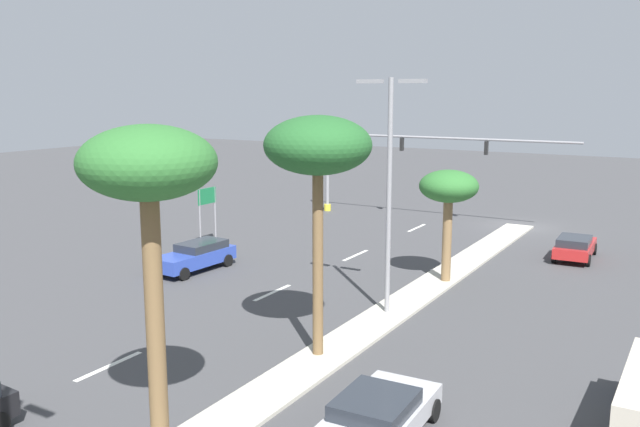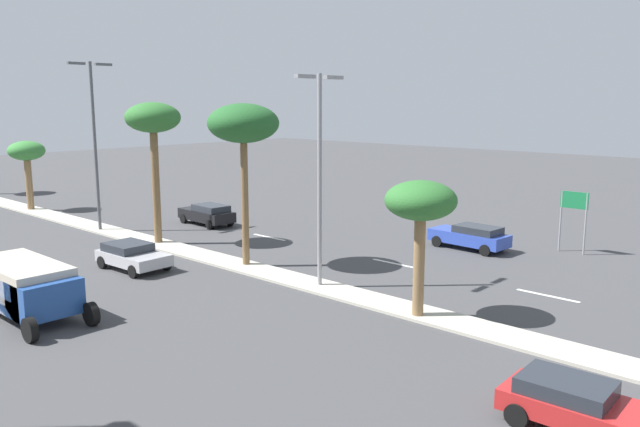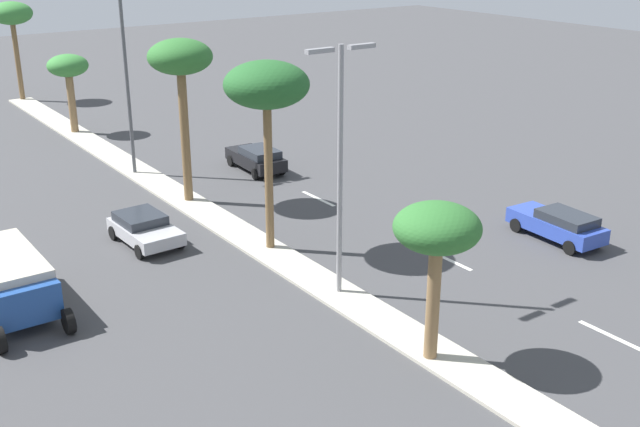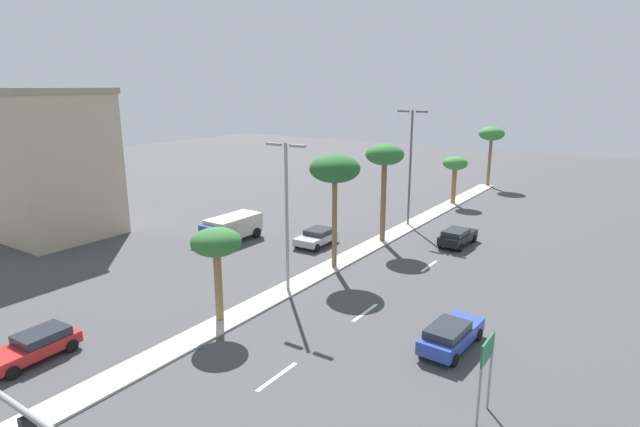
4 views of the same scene
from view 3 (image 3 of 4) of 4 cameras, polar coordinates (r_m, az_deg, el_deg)
ground_plane at (r=33.06m, az=-2.89°, el=-3.41°), size 160.00×160.00×0.00m
median_curb at (r=38.84m, az=-8.58°, el=0.19°), size 1.80×64.34×0.12m
lane_stripe_left at (r=28.95m, az=20.77°, el=-8.49°), size 0.20×2.80×0.01m
lane_stripe_right at (r=33.50m, az=9.37°, el=-3.34°), size 0.20×2.80×0.01m
lane_stripe_center at (r=40.31m, az=-0.13°, el=1.10°), size 0.20×2.80×0.01m
lane_stripe_front at (r=45.79m, az=-5.08°, el=3.41°), size 0.20×2.80×0.01m
palm_tree_mid at (r=24.12m, az=8.59°, el=-1.37°), size 2.76×2.76×5.29m
palm_tree_far at (r=32.05m, az=-3.95°, el=9.21°), size 3.55×3.55×8.13m
palm_tree_right at (r=38.71m, az=-10.22°, el=10.87°), size 3.16×3.16×8.16m
palm_tree_front at (r=54.97m, az=-18.03°, el=10.08°), size 2.70×2.70×5.23m
palm_tree_inboard at (r=66.97m, az=-21.72°, el=13.36°), size 3.24×3.24×7.67m
street_lamp_trailing at (r=28.07m, az=1.49°, el=4.51°), size 2.90×0.24×9.40m
street_lamp_far at (r=44.16m, az=-14.11°, el=10.64°), size 2.90×0.24×10.64m
sedan_black_center at (r=44.90m, az=-4.68°, el=4.09°), size 2.07×4.47×1.42m
sedan_silver_right at (r=35.35m, az=-12.79°, el=-1.06°), size 2.24×3.97×1.29m
sedan_blue_left at (r=36.41m, az=17.10°, el=-0.74°), size 2.07×4.60×1.41m
box_truck at (r=30.42m, az=-21.84°, el=-4.67°), size 2.57×6.17×2.10m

